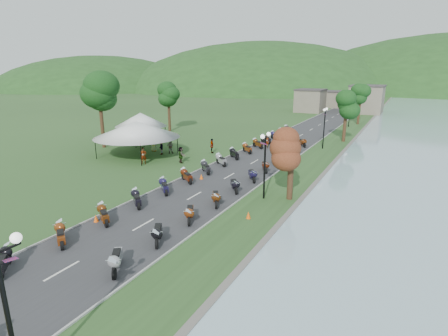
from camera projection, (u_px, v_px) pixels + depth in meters
The scene contains 14 objects.
road at pixel (289, 142), 47.71m from camera, with size 7.00×120.00×0.02m, color #353538.
hills_backdrop at pixel (382, 89), 184.01m from camera, with size 360.00×120.00×76.00m, color #285621, non-canonical shape.
far_building at pixel (338, 100), 86.27m from camera, with size 18.00×16.00×5.00m, color #786F5D.
moto_row_left at pixel (214, 164), 34.56m from camera, with size 2.60×50.34×1.10m, color #331411, non-canonical shape.
moto_row_right at pixel (251, 175), 30.96m from camera, with size 2.60×35.25×1.10m, color #331411, non-canonical shape.
streetlamp_near at pixel (9, 323), 9.96m from camera, with size 1.40×1.40×5.00m, color black, non-canonical shape.
vendor_tent_main at pixel (137, 139), 39.52m from camera, with size 6.43×6.43×4.00m, color silver, non-canonical shape.
vendor_tent_side at pixel (141, 128), 47.31m from camera, with size 4.61×4.61×4.00m, color silver, non-canonical shape.
tree_park_left at pixel (100, 103), 43.14m from camera, with size 4.00×4.00×11.12m, color #1A4C19, non-canonical shape.
tree_lakeside at pixel (291, 159), 25.76m from camera, with size 2.28×2.28×6.35m, color #1A4C19, non-canonical shape.
pedestrian_a at pixel (144, 164), 36.56m from camera, with size 0.65×0.48×1.79m, color slate.
pedestrian_b at pixel (171, 153), 41.40m from camera, with size 0.84×0.46×1.72m, color slate.
pedestrian_c at pixel (161, 154), 40.82m from camera, with size 1.12×0.46×1.74m, color slate.
traffic_cone_near at pixel (96, 218), 22.52m from camera, with size 0.33×0.33×0.51m, color #F2590C.
Camera 1 is at (14.03, -5.63, 9.44)m, focal length 28.00 mm.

